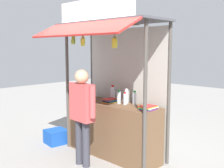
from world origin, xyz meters
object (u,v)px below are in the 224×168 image
water_bottle_center (126,96)px  water_bottle_back_right (134,98)px  magazine_stack_mid_right (87,98)px  water_bottle_front_right (125,99)px  vendor_person (82,109)px  banana_bunch_leftmost (83,42)px  water_bottle_rear_center (113,93)px  banana_bunch_rightmost (115,43)px  plastic_crate (56,137)px  water_bottle_back_left (119,97)px  magazine_stack_far_right (110,100)px  banana_bunch_inner_right (73,40)px  magazine_stack_mid_left (148,108)px  water_bottle_right (83,91)px

water_bottle_center → water_bottle_back_right: size_ratio=1.06×
water_bottle_center → magazine_stack_mid_right: size_ratio=0.85×
water_bottle_front_right → magazine_stack_mid_right: size_ratio=0.71×
water_bottle_center → water_bottle_front_right: size_ratio=1.19×
vendor_person → banana_bunch_leftmost: bearing=140.0°
water_bottle_back_right → magazine_stack_mid_right: 1.02m
water_bottle_center → water_bottle_front_right: (0.06, -0.10, -0.02)m
water_bottle_front_right → water_bottle_rear_center: bearing=161.8°
banana_bunch_rightmost → vendor_person: 1.22m
vendor_person → plastic_crate: vendor_person is taller
water_bottle_rear_center → water_bottle_front_right: size_ratio=1.32×
water_bottle_back_left → water_bottle_rear_center: bearing=152.2°
water_bottle_center → water_bottle_back_right: (0.19, 0.00, -0.01)m
magazine_stack_far_right → plastic_crate: size_ratio=0.67×
banana_bunch_inner_right → magazine_stack_mid_left: bearing=14.5°
water_bottle_rear_center → vendor_person: bearing=-81.8°
banana_bunch_inner_right → vendor_person: bearing=-27.3°
water_bottle_center → vendor_person: size_ratio=0.16×
water_bottle_center → banana_bunch_leftmost: bearing=-136.0°
vendor_person → plastic_crate: size_ratio=3.99×
water_bottle_back_right → water_bottle_rear_center: 0.57m
plastic_crate → banana_bunch_leftmost: bearing=-2.1°
magazine_stack_mid_left → magazine_stack_far_right: size_ratio=1.05×
banana_bunch_inner_right → water_bottle_front_right: bearing=26.2°
water_bottle_back_right → magazine_stack_mid_left: bearing=-22.0°
magazine_stack_far_right → magazine_stack_mid_left: bearing=-1.0°
magazine_stack_mid_left → banana_bunch_rightmost: banana_bunch_rightmost is taller
water_bottle_front_right → banana_bunch_rightmost: size_ratio=0.67×
water_bottle_front_right → banana_bunch_leftmost: 1.26m
magazine_stack_mid_left → banana_bunch_inner_right: banana_bunch_inner_right is taller
water_bottle_back_right → water_bottle_rear_center: size_ratio=0.85×
water_bottle_center → vendor_person: 0.88m
vendor_person → banana_bunch_inner_right: bearing=157.2°
magazine_stack_mid_left → vendor_person: 1.10m
plastic_crate → water_bottle_back_left: bearing=14.9°
water_bottle_back_right → banana_bunch_leftmost: (-0.74, -0.54, 0.99)m
magazine_stack_mid_right → banana_bunch_leftmost: size_ratio=1.05×
magazine_stack_mid_right → water_bottle_rear_center: bearing=36.5°
water_bottle_rear_center → water_bottle_back_right: bearing=-3.9°
water_bottle_center → magazine_stack_mid_right: (-0.80, -0.26, -0.09)m
banana_bunch_inner_right → banana_bunch_leftmost: bearing=0.0°
banana_bunch_inner_right → vendor_person: (0.57, -0.29, -1.15)m
water_bottle_center → plastic_crate: size_ratio=0.65×
magazine_stack_mid_right → vendor_person: size_ratio=0.19×
water_bottle_front_right → water_bottle_back_left: bearing=-172.2°
banana_bunch_rightmost → water_bottle_center: bearing=111.0°
magazine_stack_mid_right → water_bottle_back_right: bearing=15.1°
water_bottle_right → banana_bunch_rightmost: 1.61m
water_bottle_rear_center → water_bottle_right: bearing=-163.1°
water_bottle_front_right → water_bottle_center: bearing=118.5°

